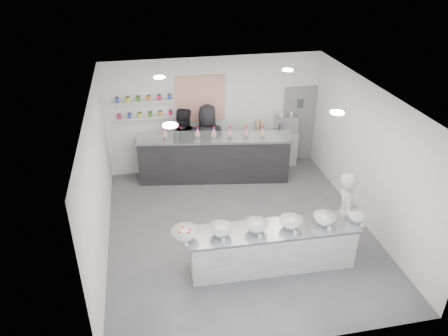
{
  "coord_description": "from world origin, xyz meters",
  "views": [
    {
      "loc": [
        -1.8,
        -7.37,
        5.67
      ],
      "look_at": [
        -0.26,
        0.4,
        1.35
      ],
      "focal_mm": 35.0,
      "sensor_mm": 36.0,
      "label": 1
    }
  ],
  "objects_px": {
    "back_bar": "(214,158)",
    "woman_prep": "(346,212)",
    "staff_right": "(208,141)",
    "staff_left": "(183,143)",
    "prep_counter": "(272,247)",
    "espresso_ledge": "(273,148)",
    "espresso_machine": "(286,124)"
  },
  "relations": [
    {
      "from": "back_bar",
      "to": "woman_prep",
      "type": "bearing_deg",
      "value": -48.98
    },
    {
      "from": "staff_right",
      "to": "staff_left",
      "type": "bearing_deg",
      "value": 4.97
    },
    {
      "from": "prep_counter",
      "to": "espresso_ledge",
      "type": "xyz_separation_m",
      "value": [
        1.2,
        3.97,
        0.05
      ]
    },
    {
      "from": "prep_counter",
      "to": "back_bar",
      "type": "distance_m",
      "value": 3.55
    },
    {
      "from": "staff_left",
      "to": "staff_right",
      "type": "bearing_deg",
      "value": -168.08
    },
    {
      "from": "back_bar",
      "to": "espresso_ledge",
      "type": "distance_m",
      "value": 1.75
    },
    {
      "from": "back_bar",
      "to": "woman_prep",
      "type": "height_order",
      "value": "woman_prep"
    },
    {
      "from": "staff_left",
      "to": "back_bar",
      "type": "bearing_deg",
      "value": 171.29
    },
    {
      "from": "espresso_machine",
      "to": "staff_left",
      "type": "distance_m",
      "value": 2.78
    },
    {
      "from": "back_bar",
      "to": "staff_right",
      "type": "height_order",
      "value": "staff_right"
    },
    {
      "from": "espresso_machine",
      "to": "woman_prep",
      "type": "relative_size",
      "value": 0.32
    },
    {
      "from": "staff_left",
      "to": "staff_right",
      "type": "height_order",
      "value": "staff_right"
    },
    {
      "from": "prep_counter",
      "to": "woman_prep",
      "type": "bearing_deg",
      "value": 10.89
    },
    {
      "from": "back_bar",
      "to": "espresso_machine",
      "type": "distance_m",
      "value": 2.16
    },
    {
      "from": "espresso_ledge",
      "to": "espresso_machine",
      "type": "height_order",
      "value": "espresso_machine"
    },
    {
      "from": "back_bar",
      "to": "woman_prep",
      "type": "xyz_separation_m",
      "value": [
        2.02,
        -3.25,
        0.27
      ]
    },
    {
      "from": "espresso_ledge",
      "to": "back_bar",
      "type": "bearing_deg",
      "value": -164.8
    },
    {
      "from": "woman_prep",
      "to": "staff_right",
      "type": "height_order",
      "value": "staff_right"
    },
    {
      "from": "prep_counter",
      "to": "staff_left",
      "type": "xyz_separation_m",
      "value": [
        -1.23,
        3.79,
        0.51
      ]
    },
    {
      "from": "prep_counter",
      "to": "espresso_machine",
      "type": "bearing_deg",
      "value": 70.16
    },
    {
      "from": "espresso_machine",
      "to": "back_bar",
      "type": "bearing_deg",
      "value": -167.22
    },
    {
      "from": "prep_counter",
      "to": "back_bar",
      "type": "relative_size",
      "value": 0.84
    },
    {
      "from": "woman_prep",
      "to": "staff_left",
      "type": "bearing_deg",
      "value": 53.98
    },
    {
      "from": "staff_left",
      "to": "staff_right",
      "type": "xyz_separation_m",
      "value": [
        0.64,
        0.0,
        0.01
      ]
    },
    {
      "from": "prep_counter",
      "to": "staff_left",
      "type": "distance_m",
      "value": 4.02
    },
    {
      "from": "espresso_ledge",
      "to": "woman_prep",
      "type": "bearing_deg",
      "value": -84.83
    },
    {
      "from": "back_bar",
      "to": "espresso_machine",
      "type": "height_order",
      "value": "espresso_machine"
    },
    {
      "from": "staff_left",
      "to": "espresso_ledge",
      "type": "bearing_deg",
      "value": -163.84
    },
    {
      "from": "prep_counter",
      "to": "espresso_ledge",
      "type": "relative_size",
      "value": 2.43
    },
    {
      "from": "prep_counter",
      "to": "espresso_machine",
      "type": "height_order",
      "value": "espresso_machine"
    },
    {
      "from": "back_bar",
      "to": "espresso_ledge",
      "type": "xyz_separation_m",
      "value": [
        1.69,
        0.46,
        -0.1
      ]
    },
    {
      "from": "espresso_machine",
      "to": "staff_left",
      "type": "height_order",
      "value": "staff_left"
    }
  ]
}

